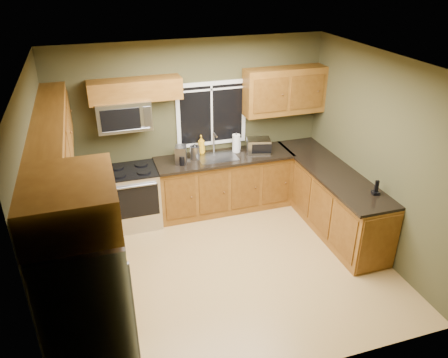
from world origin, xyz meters
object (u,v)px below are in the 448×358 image
coffee_maker (181,155)px  cordless_phone (376,190)px  paper_towel_roll (236,143)px  range (133,197)px  kettle (195,152)px  toaster_oven (259,146)px  soap_bottle_a (201,145)px  soap_bottle_c (181,151)px  soap_bottle_b (237,143)px  microwave (124,115)px  refrigerator (90,311)px

coffee_maker → cordless_phone: coffee_maker is taller
paper_towel_roll → cordless_phone: 2.29m
range → kettle: bearing=2.6°
toaster_oven → soap_bottle_a: bearing=165.5°
toaster_oven → cordless_phone: bearing=-61.1°
range → paper_towel_roll: 1.81m
kettle → soap_bottle_a: size_ratio=0.87×
soap_bottle_a → soap_bottle_c: (-0.34, 0.00, -0.06)m
coffee_maker → soap_bottle_b: 1.02m
coffee_maker → paper_towel_roll: size_ratio=0.85×
coffee_maker → cordless_phone: bearing=-37.6°
soap_bottle_a → cordless_phone: soap_bottle_a is taller
soap_bottle_b → range: bearing=-172.5°
soap_bottle_a → coffee_maker: bearing=-145.9°
microwave → toaster_oven: size_ratio=1.81×
microwave → cordless_phone: size_ratio=3.77×
microwave → toaster_oven: bearing=-3.8°
microwave → soap_bottle_a: microwave is taller
kettle → cordless_phone: bearing=-42.0°
microwave → soap_bottle_c: size_ratio=4.14×
coffee_maker → range: bearing=177.7°
range → kettle: kettle is taller
toaster_oven → soap_bottle_b: toaster_oven is taller
range → soap_bottle_b: (1.75, 0.23, 0.57)m
microwave → coffee_maker: 1.03m
kettle → soap_bottle_a: 0.24m
paper_towel_roll → soap_bottle_a: 0.56m
kettle → soap_bottle_c: bearing=135.2°
range → soap_bottle_a: soap_bottle_a is taller
microwave → toaster_oven: (2.03, -0.13, -0.68)m
range → cordless_phone: bearing=-30.3°
cordless_phone → range: bearing=149.7°
soap_bottle_b → cordless_phone: 2.34m
microwave → soap_bottle_b: bearing=3.1°
toaster_oven → soap_bottle_a: soap_bottle_a is taller
microwave → soap_bottle_c: (0.81, 0.09, -0.70)m
paper_towel_roll → soap_bottle_a: (-0.55, 0.10, 0.01)m
paper_towel_roll → toaster_oven: bearing=-21.2°
soap_bottle_b → cordless_phone: bearing=-57.8°
toaster_oven → kettle: 1.03m
paper_towel_roll → soap_bottle_b: bearing=63.3°
coffee_maker → soap_bottle_a: soap_bottle_a is taller
refrigerator → microwave: microwave is taller
coffee_maker → cordless_phone: 2.82m
soap_bottle_a → paper_towel_roll: bearing=-10.3°
cordless_phone → coffee_maker: bearing=142.4°
refrigerator → coffee_maker: (1.46, 2.74, 0.17)m
paper_towel_roll → kettle: bearing=-173.0°
toaster_oven → soap_bottle_b: bearing=141.0°
range → soap_bottle_a: bearing=11.3°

